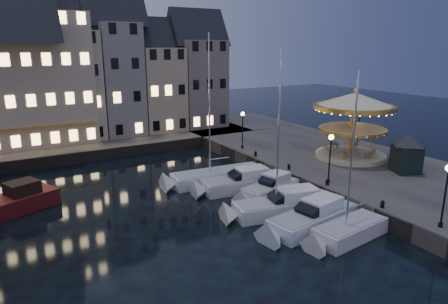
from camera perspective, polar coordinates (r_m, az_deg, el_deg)
ground at (r=30.56m, az=6.03°, el=-9.43°), size 160.00×160.00×0.00m
quay_east at (r=43.41m, az=16.38°, el=-1.61°), size 16.00×56.00×1.30m
quay_north at (r=52.43m, az=-19.91°, el=0.91°), size 44.00×12.00×1.30m
quaywall_e at (r=38.18m, az=8.03°, el=-3.39°), size 0.15×44.00×1.30m
quaywall_n at (r=47.11m, az=-16.15°, el=-0.30°), size 48.00×0.15×1.30m
streetlamp_a at (r=28.65m, az=29.17°, el=-4.40°), size 0.44×0.44×4.17m
streetlamp_b at (r=34.45m, az=14.94°, el=0.06°), size 0.44×0.44×4.17m
streetlamp_c at (r=44.70m, az=2.67°, el=3.91°), size 0.44×0.44×4.17m
streetlamp_d at (r=47.22m, az=18.71°, el=3.73°), size 0.44×0.44×4.17m
bollard_a at (r=31.02m, az=21.70°, el=-6.88°), size 0.30×0.30×0.57m
bollard_b at (r=34.39m, az=14.55°, el=-4.15°), size 0.30×0.30×0.57m
bollard_c at (r=37.89m, az=9.27°, el=-2.08°), size 0.30×0.30×0.57m
bollard_d at (r=42.09m, az=4.53°, el=-0.20°), size 0.30×0.30×0.57m
townhouse_nb at (r=52.55m, az=-27.62°, el=8.60°), size 6.16×8.00×13.80m
townhouse_nc at (r=53.16m, az=-21.11°, el=9.89°), size 6.82×8.00×14.80m
townhouse_nd at (r=54.36m, az=-15.09°, el=10.99°), size 5.50×8.00×15.80m
townhouse_ne at (r=56.16m, az=-9.56°, el=9.86°), size 6.16×8.00×12.80m
townhouse_nf at (r=58.54m, az=-3.95°, el=10.72°), size 6.82×8.00×13.80m
hotel_corner at (r=52.45m, az=-27.76°, el=10.23°), size 17.60×9.00×16.80m
motorboat_a at (r=28.19m, az=16.90°, el=-11.02°), size 6.72×2.83×11.07m
motorboat_b at (r=29.37m, az=12.15°, el=-9.38°), size 8.56×3.68×2.15m
motorboat_c at (r=31.19m, az=8.13°, el=-7.62°), size 9.19×4.01×12.16m
motorboat_d at (r=34.36m, az=6.30°, el=-5.47°), size 6.74×3.61×2.15m
motorboat_e at (r=35.87m, az=2.09°, el=-4.48°), size 8.43×3.31×2.15m
motorboat_f at (r=37.76m, az=-1.58°, el=-3.65°), size 10.05×3.38×13.31m
red_fishing_boat at (r=35.13m, az=-28.59°, el=-6.71°), size 8.14×5.46×6.01m
carousel at (r=42.63m, az=18.06°, el=5.36°), size 8.17×8.17×7.15m
ticket_kiosk at (r=39.82m, az=24.74°, el=0.61°), size 3.38×3.38×3.96m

